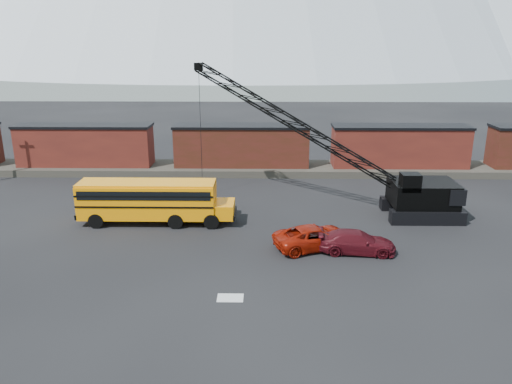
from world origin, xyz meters
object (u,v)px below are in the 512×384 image
school_bus (152,200)px  crawler_crane (300,127)px  red_pickup (315,237)px  maroon_suv (357,242)px

school_bus → crawler_crane: crawler_crane is taller
school_bus → crawler_crane: bearing=21.1°
crawler_crane → school_bus: bearing=-158.9°
school_bus → red_pickup: (11.61, -4.44, -1.04)m
maroon_suv → red_pickup: bearing=80.3°
red_pickup → crawler_crane: bearing=-16.6°
school_bus → red_pickup: school_bus is taller
school_bus → maroon_suv: (14.24, -5.14, -1.08)m
maroon_suv → crawler_crane: (-3.16, 9.42, 5.82)m
school_bus → red_pickup: bearing=-20.9°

